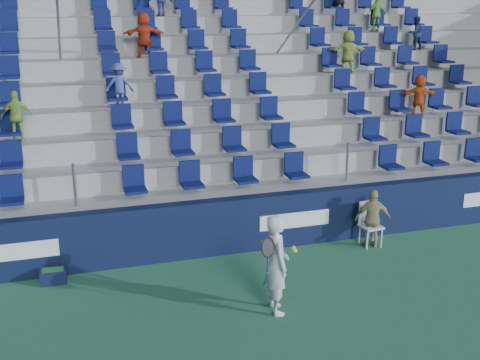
% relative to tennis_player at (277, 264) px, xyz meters
% --- Properties ---
extents(ground, '(70.00, 70.00, 0.00)m').
position_rel_tennis_player_xyz_m(ground, '(-0.13, -0.48, -0.89)').
color(ground, '#30714A').
rests_on(ground, ground).
extents(sponsor_wall, '(24.00, 0.32, 1.20)m').
position_rel_tennis_player_xyz_m(sponsor_wall, '(-0.13, 2.67, -0.29)').
color(sponsor_wall, '#0E1636').
rests_on(sponsor_wall, ground).
extents(grandstand, '(24.00, 8.17, 6.63)m').
position_rel_tennis_player_xyz_m(grandstand, '(-0.13, 7.76, 1.25)').
color(grandstand, '#A9A8A3').
rests_on(grandstand, ground).
extents(tennis_player, '(0.69, 0.67, 1.77)m').
position_rel_tennis_player_xyz_m(tennis_player, '(0.00, 0.00, 0.00)').
color(tennis_player, silver).
rests_on(tennis_player, ground).
extents(line_judge_chair, '(0.47, 0.48, 0.98)m').
position_rel_tennis_player_xyz_m(line_judge_chair, '(2.98, 2.17, -0.33)').
color(line_judge_chair, white).
rests_on(line_judge_chair, ground).
extents(line_judge, '(0.83, 0.55, 1.31)m').
position_rel_tennis_player_xyz_m(line_judge, '(2.98, 2.02, -0.23)').
color(line_judge, tan).
rests_on(line_judge, ground).
extents(ball_bin, '(0.50, 0.33, 0.28)m').
position_rel_tennis_player_xyz_m(ball_bin, '(-3.68, 2.27, -0.74)').
color(ball_bin, '#0E1635').
rests_on(ball_bin, ground).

